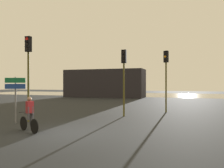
# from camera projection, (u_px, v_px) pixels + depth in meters

# --- Properties ---
(ground_plane) EXTENTS (120.00, 120.00, 0.00)m
(ground_plane) POSITION_uv_depth(u_px,v_px,m) (66.00, 133.00, 9.78)
(ground_plane) COLOR black
(water_strip) EXTENTS (80.00, 16.00, 0.01)m
(water_strip) POSITION_uv_depth(u_px,v_px,m) (158.00, 95.00, 43.17)
(water_strip) COLOR gray
(water_strip) RESTS_ON ground
(distant_building) EXTENTS (13.17, 4.00, 4.53)m
(distant_building) POSITION_uv_depth(u_px,v_px,m) (104.00, 83.00, 36.10)
(distant_building) COLOR black
(distant_building) RESTS_ON ground
(traffic_light_center) EXTENTS (0.33, 0.34, 4.52)m
(traffic_light_center) POSITION_uv_depth(u_px,v_px,m) (124.00, 70.00, 14.79)
(traffic_light_center) COLOR #4C4719
(traffic_light_center) RESTS_ON ground
(traffic_light_near_left) EXTENTS (0.33, 0.35, 4.99)m
(traffic_light_near_left) POSITION_uv_depth(u_px,v_px,m) (28.00, 63.00, 12.78)
(traffic_light_near_left) COLOR #4C4719
(traffic_light_near_left) RESTS_ON ground
(traffic_light_far_right) EXTENTS (0.39, 0.41, 4.77)m
(traffic_light_far_right) POSITION_uv_depth(u_px,v_px,m) (166.00, 70.00, 16.89)
(traffic_light_far_right) COLOR #4C4719
(traffic_light_far_right) RESTS_ON ground
(direction_sign_post) EXTENTS (1.00, 0.52, 2.60)m
(direction_sign_post) POSITION_uv_depth(u_px,v_px,m) (15.00, 91.00, 12.20)
(direction_sign_post) COLOR slate
(direction_sign_post) RESTS_ON ground
(cyclist) EXTENTS (1.58, 0.78, 1.62)m
(cyclist) POSITION_uv_depth(u_px,v_px,m) (29.00, 114.00, 9.97)
(cyclist) COLOR black
(cyclist) RESTS_ON ground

